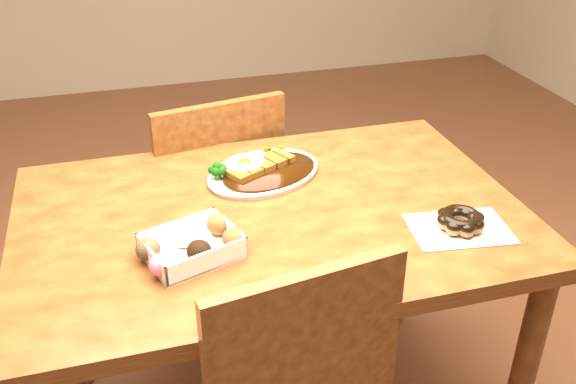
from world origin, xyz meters
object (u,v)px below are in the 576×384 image
object	(u,v)px
table	(271,245)
chair_far	(212,202)
donut_box	(192,245)
katsu_curry_plate	(261,170)
pon_de_ring	(460,221)

from	to	relation	value
table	chair_far	world-z (taller)	chair_far
table	donut_box	bearing A→B (deg)	-147.66
chair_far	donut_box	size ratio (longest dim) A/B	3.70
table	katsu_curry_plate	xyz separation A→B (m)	(0.02, 0.18, 0.11)
pon_de_ring	chair_far	bearing A→B (deg)	122.07
table	katsu_curry_plate	world-z (taller)	katsu_curry_plate
chair_far	pon_de_ring	xyz separation A→B (m)	(0.46, -0.73, 0.29)
chair_far	katsu_curry_plate	bearing A→B (deg)	93.52
katsu_curry_plate	pon_de_ring	xyz separation A→B (m)	(0.37, -0.37, 0.01)
chair_far	katsu_curry_plate	world-z (taller)	chair_far
katsu_curry_plate	pon_de_ring	bearing A→B (deg)	-45.12
donut_box	table	bearing A→B (deg)	32.34
table	pon_de_ring	size ratio (longest dim) A/B	4.97
table	pon_de_ring	distance (m)	0.46
donut_box	pon_de_ring	world-z (taller)	donut_box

